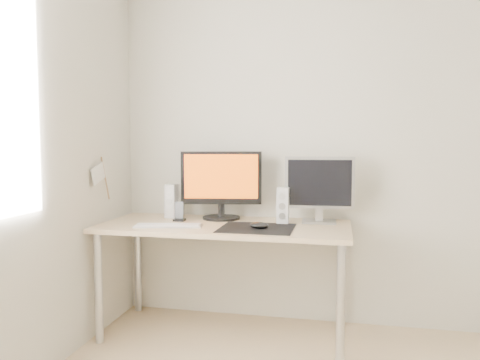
{
  "coord_description": "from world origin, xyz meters",
  "views": [
    {
      "loc": [
        -0.21,
        -1.52,
        1.25
      ],
      "look_at": [
        -0.85,
        1.48,
        1.01
      ],
      "focal_mm": 35.0,
      "sensor_mm": 36.0,
      "label": 1
    }
  ],
  "objects": [
    {
      "name": "speaker_left",
      "position": [
        -1.36,
        1.57,
        0.85
      ],
      "size": [
        0.07,
        0.09,
        0.23
      ],
      "color": "silver",
      "rests_on": "desk"
    },
    {
      "name": "wall_back",
      "position": [
        0.0,
        1.75,
        1.25
      ],
      "size": [
        3.5,
        0.0,
        3.5
      ],
      "primitive_type": "plane",
      "rotation": [
        1.57,
        0.0,
        0.0
      ],
      "color": "silver",
      "rests_on": "ground"
    },
    {
      "name": "keyboard",
      "position": [
        -1.25,
        1.22,
        0.74
      ],
      "size": [
        0.44,
        0.2,
        0.02
      ],
      "color": "silver",
      "rests_on": "desk"
    },
    {
      "name": "desk",
      "position": [
        -0.93,
        1.38,
        0.65
      ],
      "size": [
        1.6,
        0.7,
        0.73
      ],
      "color": "#D1B587",
      "rests_on": "ground"
    },
    {
      "name": "second_monitor",
      "position": [
        -0.34,
        1.57,
        0.97
      ],
      "size": [
        0.45,
        0.17,
        0.43
      ],
      "color": "#AFAFB1",
      "rests_on": "desk"
    },
    {
      "name": "mouse",
      "position": [
        -0.68,
        1.25,
        0.75
      ],
      "size": [
        0.11,
        0.07,
        0.04
      ],
      "primitive_type": "ellipsoid",
      "color": "black",
      "rests_on": "mousepad"
    },
    {
      "name": "pennant",
      "position": [
        -1.72,
        1.24,
        1.05
      ],
      "size": [
        0.01,
        0.23,
        0.29
      ],
      "color": "#A57F54",
      "rests_on": "wall_left"
    },
    {
      "name": "main_monitor",
      "position": [
        -1.0,
        1.57,
        0.98
      ],
      "size": [
        0.55,
        0.3,
        0.47
      ],
      "color": "black",
      "rests_on": "desk"
    },
    {
      "name": "mousepad",
      "position": [
        -0.7,
        1.28,
        0.73
      ],
      "size": [
        0.45,
        0.4,
        0.0
      ],
      "primitive_type": "cube",
      "color": "black",
      "rests_on": "desk"
    },
    {
      "name": "phone_dock",
      "position": [
        -1.26,
        1.44,
        0.77
      ],
      "size": [
        0.07,
        0.06,
        0.13
      ],
      "color": "black",
      "rests_on": "desk"
    },
    {
      "name": "speaker_right",
      "position": [
        -0.57,
        1.5,
        0.85
      ],
      "size": [
        0.07,
        0.09,
        0.23
      ],
      "color": "white",
      "rests_on": "desk"
    }
  ]
}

